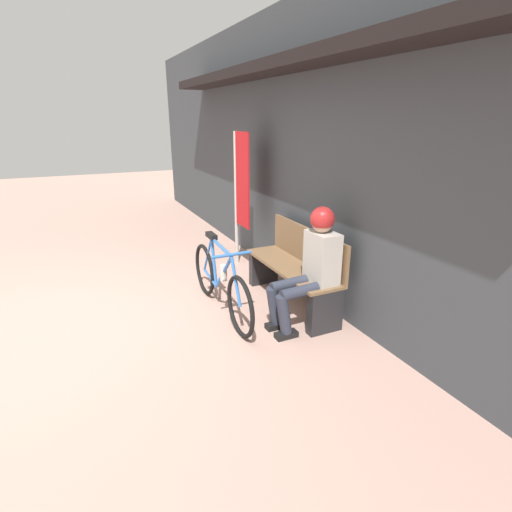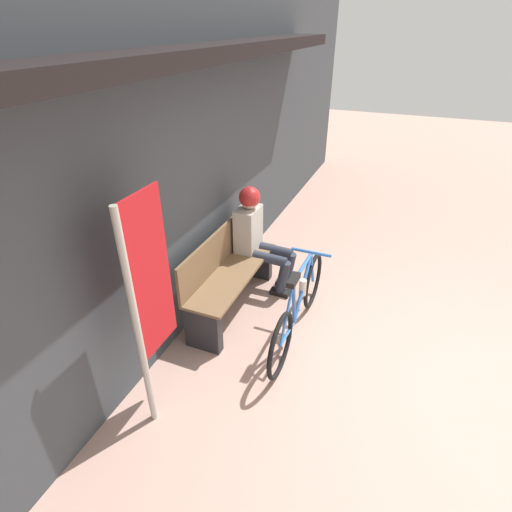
% 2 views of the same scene
% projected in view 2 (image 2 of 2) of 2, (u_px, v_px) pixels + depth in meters
% --- Properties ---
extents(ground_plane, '(24.00, 24.00, 0.00)m').
position_uv_depth(ground_plane, '(442.00, 399.00, 3.31)').
color(ground_plane, tan).
extents(storefront_wall, '(12.00, 0.56, 3.20)m').
position_uv_depth(storefront_wall, '(163.00, 169.00, 3.27)').
color(storefront_wall, '#3D4247').
rests_on(storefront_wall, ground_plane).
extents(park_bench_near, '(1.44, 0.42, 0.86)m').
position_uv_depth(park_bench_near, '(229.00, 276.00, 4.19)').
color(park_bench_near, brown).
rests_on(park_bench_near, ground_plane).
extents(bicycle, '(1.67, 0.40, 0.82)m').
position_uv_depth(bicycle, '(299.00, 306.00, 3.84)').
color(bicycle, black).
rests_on(bicycle, ground_plane).
extents(person_seated, '(0.34, 0.65, 1.21)m').
position_uv_depth(person_seated, '(257.00, 232.00, 4.41)').
color(person_seated, '#2D3342').
rests_on(person_seated, ground_plane).
extents(banner_pole, '(0.45, 0.05, 1.82)m').
position_uv_depth(banner_pole, '(147.00, 293.00, 2.72)').
color(banner_pole, '#B7B2A8').
rests_on(banner_pole, ground_plane).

